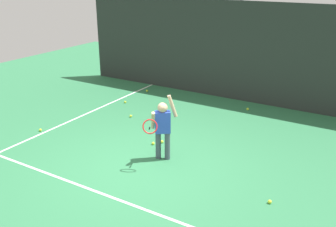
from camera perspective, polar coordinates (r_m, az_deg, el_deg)
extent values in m
plane|color=#2D7247|center=(7.54, -3.96, -7.92)|extent=(20.00, 20.00, 0.00)
cube|color=white|center=(6.76, -9.68, -11.84)|extent=(9.00, 0.05, 0.00)
cube|color=white|center=(9.98, -14.51, -1.10)|extent=(0.05, 9.00, 0.00)
cube|color=#282D2B|center=(11.13, 10.42, 9.09)|extent=(10.32, 0.08, 2.83)
cylinder|color=slate|center=(13.73, -9.72, 11.64)|extent=(0.09, 0.09, 2.98)
cylinder|color=slate|center=(12.26, -0.60, 10.85)|extent=(0.09, 0.09, 2.98)
cylinder|color=slate|center=(11.17, 10.55, 9.51)|extent=(0.09, 0.09, 2.98)
cylinder|color=slate|center=(10.58, 23.39, 7.53)|extent=(0.09, 0.09, 2.98)
cylinder|color=#3F4C59|center=(7.71, -1.47, -4.75)|extent=(0.11, 0.11, 0.58)
cylinder|color=#3F4C59|center=(7.67, -0.09, -4.89)|extent=(0.11, 0.11, 0.58)
cube|color=blue|center=(7.48, -0.80, -1.30)|extent=(0.34, 0.32, 0.44)
sphere|color=tan|center=(7.37, -0.82, 0.90)|extent=(0.20, 0.20, 0.20)
cylinder|color=tan|center=(7.40, 0.67, 1.12)|extent=(0.21, 0.18, 0.46)
cylinder|color=tan|center=(7.39, -2.27, -1.04)|extent=(0.23, 0.27, 0.43)
cylinder|color=black|center=(7.32, -2.79, -2.24)|extent=(0.17, 0.21, 0.15)
torus|color=red|center=(7.06, -2.72, -1.97)|extent=(0.32, 0.30, 0.26)
sphere|color=#CCE033|center=(9.55, -18.61, -2.36)|extent=(0.07, 0.07, 0.07)
sphere|color=#CCE033|center=(8.38, -2.24, -4.50)|extent=(0.07, 0.07, 0.07)
sphere|color=#CCE033|center=(8.46, -0.91, -4.24)|extent=(0.07, 0.07, 0.07)
sphere|color=#CCE033|center=(11.02, -6.44, 1.73)|extent=(0.07, 0.07, 0.07)
sphere|color=#CCE033|center=(9.95, -5.62, -0.37)|extent=(0.07, 0.07, 0.07)
sphere|color=#CCE033|center=(6.64, 15.02, -12.66)|extent=(0.07, 0.07, 0.07)
sphere|color=#CCE033|center=(11.99, -3.18, 3.42)|extent=(0.07, 0.07, 0.07)
sphere|color=#CCE033|center=(10.63, 11.88, 0.67)|extent=(0.07, 0.07, 0.07)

